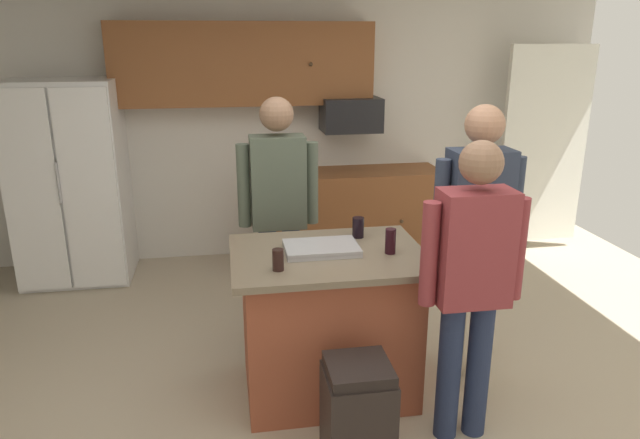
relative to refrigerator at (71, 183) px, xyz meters
name	(u,v)px	position (x,y,z in m)	size (l,w,h in m)	color
floor	(339,405)	(2.00, -2.38, -0.91)	(7.04, 7.04, 0.00)	#B7A88E
back_wall	(286,127)	(2.00, 0.42, 0.39)	(6.40, 0.10, 2.60)	silver
french_door_window_panel	(544,146)	(4.60, 0.02, 0.19)	(0.90, 0.06, 2.00)	white
cabinet_run_upper	(244,64)	(1.60, 0.22, 1.02)	(2.40, 0.38, 0.75)	brown
cabinet_run_lower	(350,214)	(2.60, 0.10, -0.46)	(1.80, 0.63, 0.90)	brown
refrigerator	(71,183)	(0.00, 0.00, 0.00)	(0.94, 0.76, 1.82)	white
microwave_over_range	(351,115)	(2.60, 0.12, 0.54)	(0.56, 0.40, 0.32)	black
kitchen_island	(328,322)	(1.96, -2.20, -0.43)	(1.16, 0.87, 0.94)	#9E4C33
person_elder_center	(278,203)	(1.74, -1.44, 0.13)	(0.57, 0.23, 1.78)	#232D4C
person_host_foreground	(472,275)	(2.62, -2.75, 0.06)	(0.57, 0.22, 1.69)	#232D4C
person_guest_left	(476,226)	(2.89, -2.19, 0.14)	(0.57, 0.24, 1.79)	tan
glass_pilsner	(390,241)	(2.32, -2.27, 0.10)	(0.06, 0.06, 0.15)	black
tumbler_amber	(278,260)	(1.64, -2.42, 0.09)	(0.06, 0.06, 0.12)	black
glass_stout_tall	(358,227)	(2.20, -1.95, 0.09)	(0.07, 0.07, 0.13)	black
serving_tray	(321,248)	(1.92, -2.17, 0.05)	(0.44, 0.30, 0.04)	#B7B7BC
trash_bin	(358,416)	(1.99, -2.92, -0.61)	(0.34, 0.34, 0.61)	black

